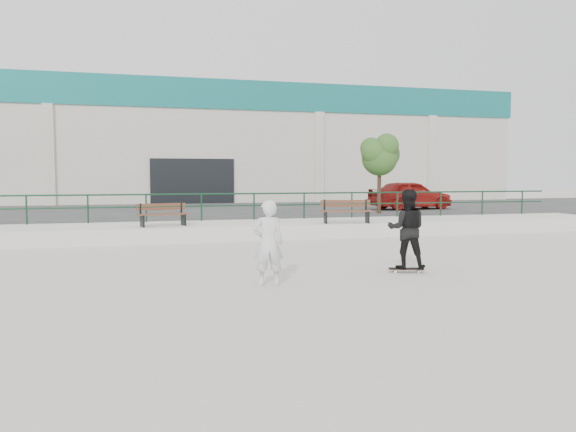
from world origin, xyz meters
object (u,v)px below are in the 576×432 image
object	(u,v)px
skateboard	(406,269)
seated_skater	(268,243)
bench_left	(163,215)
bench_right	(346,211)
standing_skater	(407,229)
red_car	(410,195)
tree	(380,154)

from	to	relation	value
skateboard	seated_skater	distance (m)	3.53
bench_left	seated_skater	bearing A→B (deg)	-90.96
bench_right	standing_skater	size ratio (longest dim) A/B	1.05
bench_right	standing_skater	xyz separation A→B (m)	(-1.34, -7.21, 0.08)
standing_skater	seated_skater	world-z (taller)	standing_skater
bench_left	standing_skater	world-z (taller)	standing_skater
red_car	seated_skater	size ratio (longest dim) A/B	2.48
tree	standing_skater	distance (m)	12.69
red_car	seated_skater	bearing A→B (deg)	138.22
bench_left	tree	xyz separation A→B (m)	(9.65, 3.87, 2.26)
bench_right	red_car	size ratio (longest dim) A/B	0.44
standing_skater	seated_skater	bearing A→B (deg)	35.31
skateboard	seated_skater	bearing A→B (deg)	-152.52
bench_right	tree	xyz separation A→B (m)	(3.30, 4.40, 2.23)
bench_left	standing_skater	bearing A→B (deg)	-69.06
bench_left	standing_skater	xyz separation A→B (m)	(5.01, -7.73, 0.11)
bench_right	standing_skater	world-z (taller)	standing_skater
red_car	standing_skater	bearing A→B (deg)	146.63
skateboard	standing_skater	distance (m)	0.91
bench_right	skateboard	size ratio (longest dim) A/B	2.32
tree	red_car	world-z (taller)	tree
red_car	standing_skater	xyz separation A→B (m)	(-7.41, -14.03, -0.24)
bench_left	red_car	bearing A→B (deg)	14.89
red_car	seated_skater	world-z (taller)	red_car
red_car	seated_skater	distance (m)	18.23
standing_skater	seated_skater	xyz separation A→B (m)	(-3.37, -0.67, -0.13)
red_car	skateboard	distance (m)	15.91
red_car	bench_right	bearing A→B (deg)	132.85
bench_left	seated_skater	size ratio (longest dim) A/B	1.01
bench_right	bench_left	bearing A→B (deg)	-173.49
bench_left	standing_skater	distance (m)	9.22
seated_skater	tree	bearing A→B (deg)	-118.18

